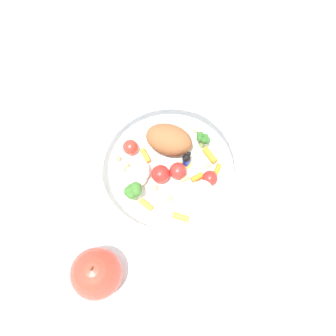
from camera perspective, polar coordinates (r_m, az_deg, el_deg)
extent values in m
plane|color=white|center=(0.70, -0.21, 0.07)|extent=(2.40, 2.40, 0.00)
cylinder|color=white|center=(0.69, 0.00, -0.74)|extent=(0.24, 0.24, 0.01)
torus|color=white|center=(0.65, 0.00, 0.63)|extent=(0.25, 0.25, 0.01)
ellipsoid|color=brown|center=(0.68, 0.14, 4.31)|extent=(0.09, 0.07, 0.05)
cylinder|color=#7FAD5B|center=(0.66, -5.20, -4.09)|extent=(0.01, 0.01, 0.02)
sphere|color=#386B28|center=(0.64, -4.82, -3.50)|extent=(0.02, 0.02, 0.02)
sphere|color=#386B28|center=(0.64, -4.91, -3.01)|extent=(0.02, 0.02, 0.02)
sphere|color=#386B28|center=(0.64, -5.57, -2.99)|extent=(0.01, 0.01, 0.01)
sphere|color=#386B28|center=(0.64, -5.79, -3.55)|extent=(0.02, 0.02, 0.02)
sphere|color=#386B28|center=(0.64, -5.60, -4.05)|extent=(0.02, 0.02, 0.02)
cylinder|color=#8EB766|center=(0.70, 5.21, 3.80)|extent=(0.01, 0.01, 0.02)
sphere|color=#2D6023|center=(0.69, 5.76, 4.22)|extent=(0.02, 0.02, 0.02)
sphere|color=#2D6023|center=(0.69, 5.68, 4.71)|extent=(0.01, 0.01, 0.01)
sphere|color=#2D6023|center=(0.69, 4.90, 4.94)|extent=(0.01, 0.01, 0.01)
sphere|color=#2D6023|center=(0.69, 4.82, 4.49)|extent=(0.01, 0.01, 0.01)
sphere|color=#2D6023|center=(0.68, 5.41, 4.21)|extent=(0.01, 0.01, 0.01)
sphere|color=white|center=(0.66, 5.42, -3.82)|extent=(0.03, 0.03, 0.03)
sphere|color=white|center=(0.67, 5.35, -3.13)|extent=(0.03, 0.03, 0.03)
sphere|color=white|center=(0.66, 4.36, -3.47)|extent=(0.03, 0.03, 0.03)
sphere|color=white|center=(0.65, 4.45, -3.50)|extent=(0.03, 0.03, 0.03)
sphere|color=white|center=(0.66, 3.65, -3.99)|extent=(0.03, 0.03, 0.03)
sphere|color=white|center=(0.66, 4.69, -4.71)|extent=(0.02, 0.02, 0.02)
sphere|color=silver|center=(0.67, -3.84, -0.72)|extent=(0.03, 0.03, 0.03)
sphere|color=silver|center=(0.67, -3.99, -0.15)|extent=(0.03, 0.03, 0.03)
sphere|color=silver|center=(0.67, -4.82, -0.31)|extent=(0.03, 0.03, 0.03)
sphere|color=silver|center=(0.67, -4.39, -1.55)|extent=(0.03, 0.03, 0.03)
cube|color=yellow|center=(0.69, 2.71, 0.64)|extent=(0.02, 0.02, 0.00)
cylinder|color=#1933B2|center=(0.68, 2.75, 1.03)|extent=(0.02, 0.02, 0.02)
sphere|color=black|center=(0.67, 2.81, 1.58)|extent=(0.01, 0.01, 0.01)
sphere|color=black|center=(0.66, 3.17, 2.14)|extent=(0.01, 0.01, 0.01)
sphere|color=black|center=(0.66, 2.49, 1.39)|extent=(0.01, 0.01, 0.01)
cylinder|color=orange|center=(0.66, -3.17, -5.59)|extent=(0.03, 0.02, 0.01)
cylinder|color=orange|center=(0.70, -3.35, 2.00)|extent=(0.03, 0.03, 0.01)
cylinder|color=orange|center=(0.68, 4.51, -1.24)|extent=(0.02, 0.03, 0.01)
cylinder|color=orange|center=(0.65, 1.93, -7.41)|extent=(0.03, 0.01, 0.01)
cylinder|color=orange|center=(0.69, 7.39, -0.33)|extent=(0.01, 0.03, 0.01)
cylinder|color=orange|center=(0.70, 6.35, 1.91)|extent=(0.03, 0.03, 0.01)
sphere|color=red|center=(0.70, -5.56, 3.41)|extent=(0.03, 0.03, 0.03)
sphere|color=red|center=(0.67, 6.34, -1.52)|extent=(0.03, 0.03, 0.03)
sphere|color=red|center=(0.67, 1.49, -0.44)|extent=(0.03, 0.03, 0.03)
sphere|color=red|center=(0.67, -1.18, -0.91)|extent=(0.03, 0.03, 0.03)
sphere|color=tan|center=(0.70, -7.60, 1.53)|extent=(0.01, 0.01, 0.01)
sphere|color=tan|center=(0.69, -5.21, 0.35)|extent=(0.01, 0.01, 0.01)
sphere|color=tan|center=(0.68, 2.78, -1.49)|extent=(0.01, 0.01, 0.01)
sphere|color=tan|center=(0.68, 2.27, -1.71)|extent=(0.01, 0.01, 0.01)
sphere|color=tan|center=(0.66, 0.19, -4.63)|extent=(0.01, 0.01, 0.01)
sphere|color=tan|center=(0.72, 4.15, 5.75)|extent=(0.01, 0.01, 0.01)
sphere|color=#D1B775|center=(0.69, -6.31, 0.55)|extent=(0.01, 0.01, 0.01)
sphere|color=#D1B775|center=(0.66, 5.64, -6.10)|extent=(0.01, 0.01, 0.01)
sphere|color=tan|center=(0.65, 2.76, -8.32)|extent=(0.01, 0.01, 0.01)
sphere|color=#D1B775|center=(0.69, 6.09, 0.49)|extent=(0.01, 0.01, 0.01)
sphere|color=#D1B775|center=(0.69, -6.82, -0.21)|extent=(0.01, 0.01, 0.01)
sphere|color=tan|center=(0.72, 4.92, 5.03)|extent=(0.01, 0.01, 0.01)
sphere|color=tan|center=(0.67, -2.26, -2.83)|extent=(0.01, 0.01, 0.01)
sphere|color=#BC3828|center=(0.62, -10.75, -15.37)|extent=(0.08, 0.08, 0.08)
cylinder|color=brown|center=(0.57, -11.58, -14.72)|extent=(0.00, 0.00, 0.01)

